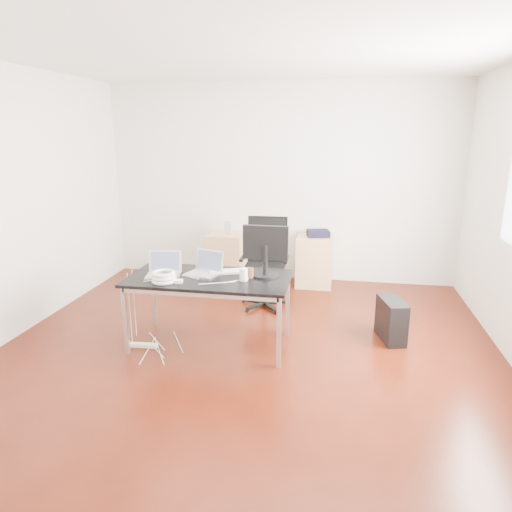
% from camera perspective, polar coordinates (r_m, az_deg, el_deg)
% --- Properties ---
extents(room_shell, '(5.00, 5.00, 5.00)m').
position_cam_1_polar(room_shell, '(4.17, -0.84, 5.36)').
color(room_shell, '#391006').
rests_on(room_shell, ground).
extents(desk, '(1.60, 0.80, 0.73)m').
position_cam_1_polar(desk, '(4.57, -5.88, -3.25)').
color(desk, black).
rests_on(desk, ground).
extents(office_chair, '(0.49, 0.51, 1.08)m').
position_cam_1_polar(office_chair, '(5.67, 1.20, -0.24)').
color(office_chair, black).
rests_on(office_chair, ground).
extents(filing_cabinet_left, '(0.50, 0.50, 0.70)m').
position_cam_1_polar(filing_cabinet_left, '(6.69, -3.72, -0.11)').
color(filing_cabinet_left, tan).
rests_on(filing_cabinet_left, ground).
extents(filing_cabinet_right, '(0.50, 0.50, 0.70)m').
position_cam_1_polar(filing_cabinet_right, '(6.51, 7.31, -0.64)').
color(filing_cabinet_right, tan).
rests_on(filing_cabinet_right, ground).
extents(pc_tower, '(0.31, 0.49, 0.44)m').
position_cam_1_polar(pc_tower, '(5.02, 16.55, -7.67)').
color(pc_tower, black).
rests_on(pc_tower, ground).
extents(wastebasket, '(0.24, 0.24, 0.28)m').
position_cam_1_polar(wastebasket, '(6.41, 0.85, -2.74)').
color(wastebasket, black).
rests_on(wastebasket, ground).
extents(power_strip, '(0.30, 0.08, 0.04)m').
position_cam_1_polar(power_strip, '(4.88, -13.94, -10.77)').
color(power_strip, white).
rests_on(power_strip, ground).
extents(laptop_left, '(0.37, 0.31, 0.23)m').
position_cam_1_polar(laptop_left, '(4.66, -11.47, -1.70)').
color(laptop_left, silver).
rests_on(laptop_left, desk).
extents(laptop_right, '(0.40, 0.35, 0.23)m').
position_cam_1_polar(laptop_right, '(4.63, -6.35, -1.58)').
color(laptop_right, silver).
rests_on(laptop_right, desk).
extents(monitor, '(0.45, 0.26, 0.51)m').
position_cam_1_polar(monitor, '(4.49, 1.20, 0.98)').
color(monitor, black).
rests_on(monitor, desk).
extents(keyboard, '(0.46, 0.29, 0.02)m').
position_cam_1_polar(keyboard, '(4.68, -3.13, -1.92)').
color(keyboard, white).
rests_on(keyboard, desk).
extents(cup_white, '(0.09, 0.09, 0.12)m').
position_cam_1_polar(cup_white, '(4.40, -1.57, -2.33)').
color(cup_white, white).
rests_on(cup_white, desk).
extents(cup_brown, '(0.10, 0.10, 0.10)m').
position_cam_1_polar(cup_brown, '(4.48, -0.77, -2.13)').
color(cup_brown, '#59311E').
rests_on(cup_brown, desk).
extents(cable_coil, '(0.24, 0.24, 0.11)m').
position_cam_1_polar(cable_coil, '(4.44, -11.46, -2.57)').
color(cable_coil, white).
rests_on(cable_coil, desk).
extents(power_adapter, '(0.08, 0.08, 0.03)m').
position_cam_1_polar(power_adapter, '(4.41, -9.63, -3.14)').
color(power_adapter, white).
rests_on(power_adapter, desk).
extents(speaker, '(0.09, 0.08, 0.18)m').
position_cam_1_polar(speaker, '(6.56, -3.53, 3.54)').
color(speaker, '#9E9E9E').
rests_on(speaker, filing_cabinet_left).
extents(navy_garment, '(0.34, 0.30, 0.09)m').
position_cam_1_polar(navy_garment, '(6.45, 7.78, 2.82)').
color(navy_garment, black).
rests_on(navy_garment, filing_cabinet_right).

